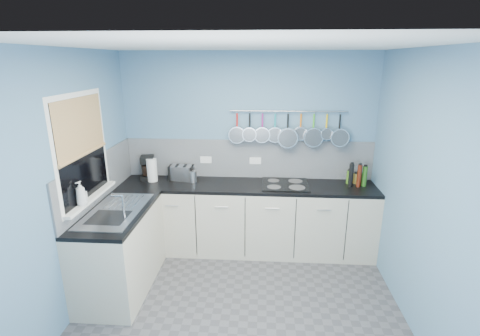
# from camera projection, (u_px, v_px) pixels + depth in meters

# --- Properties ---
(floor) EXTENTS (3.20, 3.00, 0.02)m
(floor) POSITION_uv_depth(u_px,v_px,m) (240.00, 310.00, 3.54)
(floor) COLOR #47474C
(floor) RESTS_ON ground
(ceiling) EXTENTS (3.20, 3.00, 0.02)m
(ceiling) POSITION_uv_depth(u_px,v_px,m) (240.00, 44.00, 2.80)
(ceiling) COLOR white
(ceiling) RESTS_ON ground
(wall_back) EXTENTS (3.20, 0.02, 2.50)m
(wall_back) POSITION_uv_depth(u_px,v_px,m) (248.00, 151.00, 4.61)
(wall_back) COLOR teal
(wall_back) RESTS_ON ground
(wall_front) EXTENTS (3.20, 0.02, 2.50)m
(wall_front) POSITION_uv_depth(u_px,v_px,m) (218.00, 303.00, 1.73)
(wall_front) COLOR teal
(wall_front) RESTS_ON ground
(wall_left) EXTENTS (0.02, 3.00, 2.50)m
(wall_left) POSITION_uv_depth(u_px,v_px,m) (67.00, 188.00, 3.28)
(wall_left) COLOR teal
(wall_left) RESTS_ON ground
(wall_right) EXTENTS (0.02, 3.00, 2.50)m
(wall_right) POSITION_uv_depth(u_px,v_px,m) (425.00, 197.00, 3.06)
(wall_right) COLOR teal
(wall_right) RESTS_ON ground
(backsplash_back) EXTENTS (3.20, 0.02, 0.50)m
(backsplash_back) POSITION_uv_depth(u_px,v_px,m) (248.00, 159.00, 4.62)
(backsplash_back) COLOR gray
(backsplash_back) RESTS_ON wall_back
(backsplash_left) EXTENTS (0.02, 1.80, 0.50)m
(backsplash_left) POSITION_uv_depth(u_px,v_px,m) (99.00, 178.00, 3.88)
(backsplash_left) COLOR gray
(backsplash_left) RESTS_ON wall_left
(cabinet_run_back) EXTENTS (3.20, 0.60, 0.86)m
(cabinet_run_back) POSITION_uv_depth(u_px,v_px,m) (246.00, 219.00, 4.55)
(cabinet_run_back) COLOR #BCB4A0
(cabinet_run_back) RESTS_ON ground
(worktop_back) EXTENTS (3.20, 0.60, 0.04)m
(worktop_back) POSITION_uv_depth(u_px,v_px,m) (246.00, 186.00, 4.42)
(worktop_back) COLOR black
(worktop_back) RESTS_ON cabinet_run_back
(cabinet_run_left) EXTENTS (0.60, 1.20, 0.86)m
(cabinet_run_left) POSITION_uv_depth(u_px,v_px,m) (121.00, 251.00, 3.78)
(cabinet_run_left) COLOR #BCB4A0
(cabinet_run_left) RESTS_ON ground
(worktop_left) EXTENTS (0.60, 1.20, 0.04)m
(worktop_left) POSITION_uv_depth(u_px,v_px,m) (116.00, 213.00, 3.65)
(worktop_left) COLOR black
(worktop_left) RESTS_ON cabinet_run_left
(window_frame) EXTENTS (0.01, 1.00, 1.10)m
(window_frame) POSITION_uv_depth(u_px,v_px,m) (82.00, 149.00, 3.47)
(window_frame) COLOR white
(window_frame) RESTS_ON wall_left
(window_glass) EXTENTS (0.01, 0.90, 1.00)m
(window_glass) POSITION_uv_depth(u_px,v_px,m) (83.00, 149.00, 3.47)
(window_glass) COLOR black
(window_glass) RESTS_ON wall_left
(bamboo_blind) EXTENTS (0.01, 0.90, 0.55)m
(bamboo_blind) POSITION_uv_depth(u_px,v_px,m) (80.00, 126.00, 3.40)
(bamboo_blind) COLOR tan
(bamboo_blind) RESTS_ON wall_left
(window_sill) EXTENTS (0.10, 0.98, 0.03)m
(window_sill) POSITION_uv_depth(u_px,v_px,m) (91.00, 198.00, 3.62)
(window_sill) COLOR white
(window_sill) RESTS_ON wall_left
(sink_unit) EXTENTS (0.50, 0.95, 0.01)m
(sink_unit) POSITION_uv_depth(u_px,v_px,m) (116.00, 210.00, 3.64)
(sink_unit) COLOR silver
(sink_unit) RESTS_ON worktop_left
(mixer_tap) EXTENTS (0.12, 0.08, 0.26)m
(mixer_tap) POSITION_uv_depth(u_px,v_px,m) (123.00, 206.00, 3.42)
(mixer_tap) COLOR silver
(mixer_tap) RESTS_ON worktop_left
(socket_left) EXTENTS (0.15, 0.01, 0.09)m
(socket_left) POSITION_uv_depth(u_px,v_px,m) (206.00, 160.00, 4.65)
(socket_left) COLOR white
(socket_left) RESTS_ON backsplash_back
(socket_right) EXTENTS (0.15, 0.01, 0.09)m
(socket_right) POSITION_uv_depth(u_px,v_px,m) (255.00, 161.00, 4.60)
(socket_right) COLOR white
(socket_right) RESTS_ON backsplash_back
(pot_rail) EXTENTS (1.45, 0.02, 0.02)m
(pot_rail) POSITION_uv_depth(u_px,v_px,m) (288.00, 111.00, 4.36)
(pot_rail) COLOR silver
(pot_rail) RESTS_ON wall_back
(soap_bottle_a) EXTENTS (0.12, 0.12, 0.24)m
(soap_bottle_a) POSITION_uv_depth(u_px,v_px,m) (81.00, 193.00, 3.37)
(soap_bottle_a) COLOR white
(soap_bottle_a) RESTS_ON window_sill
(soap_bottle_b) EXTENTS (0.10, 0.10, 0.17)m
(soap_bottle_b) POSITION_uv_depth(u_px,v_px,m) (83.00, 195.00, 3.41)
(soap_bottle_b) COLOR white
(soap_bottle_b) RESTS_ON window_sill
(paper_towel) EXTENTS (0.16, 0.16, 0.29)m
(paper_towel) POSITION_uv_depth(u_px,v_px,m) (152.00, 170.00, 4.50)
(paper_towel) COLOR white
(paper_towel) RESTS_ON worktop_back
(coffee_maker) EXTENTS (0.21, 0.22, 0.31)m
(coffee_maker) POSITION_uv_depth(u_px,v_px,m) (147.00, 168.00, 4.56)
(coffee_maker) COLOR black
(coffee_maker) RESTS_ON worktop_back
(toaster) EXTENTS (0.32, 0.22, 0.19)m
(toaster) POSITION_uv_depth(u_px,v_px,m) (181.00, 173.00, 4.57)
(toaster) COLOR silver
(toaster) RESTS_ON worktop_back
(canister) EXTENTS (0.12, 0.12, 0.14)m
(canister) POSITION_uv_depth(u_px,v_px,m) (193.00, 176.00, 4.49)
(canister) COLOR silver
(canister) RESTS_ON worktop_back
(hob) EXTENTS (0.57, 0.50, 0.01)m
(hob) POSITION_uv_depth(u_px,v_px,m) (285.00, 184.00, 4.39)
(hob) COLOR black
(hob) RESTS_ON worktop_back
(pan_0) EXTENTS (0.22, 0.07, 0.41)m
(pan_0) POSITION_uv_depth(u_px,v_px,m) (237.00, 127.00, 4.46)
(pan_0) COLOR silver
(pan_0) RESTS_ON pot_rail
(pan_1) EXTENTS (0.18, 0.11, 0.37)m
(pan_1) POSITION_uv_depth(u_px,v_px,m) (250.00, 126.00, 4.44)
(pan_1) COLOR silver
(pan_1) RESTS_ON pot_rail
(pan_2) EXTENTS (0.20, 0.08, 0.39)m
(pan_2) POSITION_uv_depth(u_px,v_px,m) (262.00, 127.00, 4.43)
(pan_2) COLOR silver
(pan_2) RESTS_ON pot_rail
(pan_3) EXTENTS (0.20, 0.08, 0.39)m
(pan_3) POSITION_uv_depth(u_px,v_px,m) (275.00, 127.00, 4.42)
(pan_3) COLOR silver
(pan_3) RESTS_ON pot_rail
(pan_4) EXTENTS (0.25, 0.12, 0.44)m
(pan_4) POSITION_uv_depth(u_px,v_px,m) (288.00, 129.00, 4.42)
(pan_4) COLOR silver
(pan_4) RESTS_ON pot_rail
(pan_5) EXTENTS (0.17, 0.05, 0.36)m
(pan_5) POSITION_uv_depth(u_px,v_px,m) (301.00, 126.00, 4.40)
(pan_5) COLOR silver
(pan_5) RESTS_ON pot_rail
(pan_6) EXTENTS (0.25, 0.09, 0.44)m
(pan_6) POSITION_uv_depth(u_px,v_px,m) (313.00, 129.00, 4.40)
(pan_6) COLOR silver
(pan_6) RESTS_ON pot_rail
(pan_7) EXTENTS (0.15, 0.09, 0.34)m
(pan_7) POSITION_uv_depth(u_px,v_px,m) (327.00, 126.00, 4.37)
(pan_7) COLOR silver
(pan_7) RESTS_ON pot_rail
(pan_8) EXTENTS (0.23, 0.12, 0.42)m
(pan_8) POSITION_uv_depth(u_px,v_px,m) (339.00, 129.00, 4.37)
(pan_8) COLOR silver
(pan_8) RESTS_ON pot_rail
(condiment_0) EXTENTS (0.05, 0.05, 0.13)m
(condiment_0) POSITION_uv_depth(u_px,v_px,m) (361.00, 179.00, 4.41)
(condiment_0) COLOR black
(condiment_0) RESTS_ON worktop_back
(condiment_1) EXTENTS (0.06, 0.06, 0.13)m
(condiment_1) POSITION_uv_depth(u_px,v_px,m) (356.00, 178.00, 4.43)
(condiment_1) COLOR olive
(condiment_1) RESTS_ON worktop_back
(condiment_2) EXTENTS (0.06, 0.06, 0.17)m
(condiment_2) POSITION_uv_depth(u_px,v_px,m) (349.00, 177.00, 4.42)
(condiment_2) COLOR #3F721E
(condiment_2) RESTS_ON worktop_back
(condiment_3) EXTENTS (0.06, 0.06, 0.25)m
(condiment_3) POSITION_uv_depth(u_px,v_px,m) (365.00, 176.00, 4.32)
(condiment_3) COLOR #265919
(condiment_3) RESTS_ON worktop_back
(condiment_4) EXTENTS (0.05, 0.05, 0.28)m
(condiment_4) POSITION_uv_depth(u_px,v_px,m) (359.00, 176.00, 4.30)
(condiment_4) COLOR #4C190C
(condiment_4) RESTS_ON worktop_back
(condiment_5) EXTENTS (0.06, 0.06, 0.29)m
(condiment_5) POSITION_uv_depth(u_px,v_px,m) (351.00, 175.00, 4.31)
(condiment_5) COLOR black
(condiment_5) RESTS_ON worktop_back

